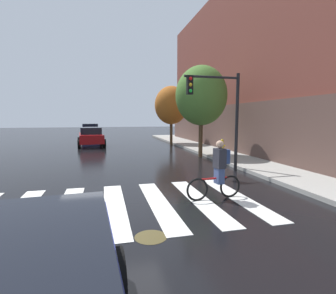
{
  "coord_description": "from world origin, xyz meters",
  "views": [
    {
      "loc": [
        -0.33,
        -6.65,
        2.32
      ],
      "look_at": [
        1.93,
        2.45,
        1.25
      ],
      "focal_mm": 27.39,
      "sensor_mm": 36.0,
      "label": 1
    }
  ],
  "objects": [
    {
      "name": "cyclist",
      "position": [
        2.79,
        -0.04,
        0.84
      ],
      "size": [
        1.71,
        0.38,
        1.69
      ],
      "color": "black",
      "rests_on": "ground"
    },
    {
      "name": "crosswalk_stripes",
      "position": [
        -0.12,
        0.0,
        0.01
      ],
      "size": [
        7.63,
        4.13,
        0.01
      ],
      "color": "silver",
      "rests_on": "ground"
    },
    {
      "name": "sedan_mid",
      "position": [
        -1.43,
        15.35,
        0.8
      ],
      "size": [
        2.41,
        4.62,
        1.55
      ],
      "color": "maroon",
      "rests_on": "ground"
    },
    {
      "name": "street_tree_mid",
      "position": [
        5.25,
        14.67,
        3.37
      ],
      "size": [
        2.81,
        2.81,
        5.0
      ],
      "color": "#4C3823",
      "rests_on": "ground"
    },
    {
      "name": "sedan_far",
      "position": [
        -1.94,
        24.9,
        0.84
      ],
      "size": [
        2.42,
        4.82,
        1.64
      ],
      "color": "navy",
      "rests_on": "ground"
    },
    {
      "name": "traffic_light_near",
      "position": [
        4.42,
        3.43,
        2.86
      ],
      "size": [
        2.47,
        0.28,
        4.2
      ],
      "color": "black",
      "rests_on": "ground"
    },
    {
      "name": "ground_plane",
      "position": [
        0.0,
        0.0,
        0.0
      ],
      "size": [
        120.0,
        120.0,
        0.0
      ],
      "primitive_type": "plane",
      "color": "black"
    },
    {
      "name": "street_tree_near",
      "position": [
        5.19,
        7.55,
        3.59
      ],
      "size": [
        2.99,
        2.99,
        5.33
      ],
      "color": "#4C3823",
      "rests_on": "ground"
    },
    {
      "name": "fire_hydrant",
      "position": [
        7.13,
        8.68,
        0.53
      ],
      "size": [
        0.33,
        0.22,
        0.78
      ],
      "color": "gold",
      "rests_on": "sidewalk"
    },
    {
      "name": "manhole_cover",
      "position": [
        0.5,
        -1.93,
        0.0
      ],
      "size": [
        0.64,
        0.64,
        0.01
      ],
      "primitive_type": "cylinder",
      "color": "#473D1E",
      "rests_on": "ground"
    }
  ]
}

